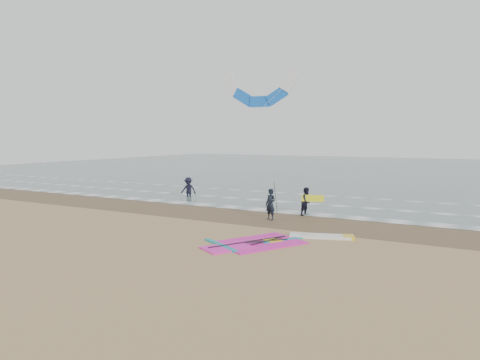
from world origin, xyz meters
The scene contains 11 objects.
ground centered at (0.00, 0.00, 0.00)m, with size 120.00×120.00×0.00m, color tan.
sea_water centered at (0.00, 48.00, 0.01)m, with size 120.00×80.00×0.02m, color #47605E.
wet_sand_band centered at (0.00, 6.00, 0.00)m, with size 120.00×5.00×0.01m, color brown.
foam_waterline centered at (0.00, 10.44, 0.03)m, with size 120.00×9.15×0.02m.
windsurf_rig centered at (2.25, 1.06, 0.04)m, with size 5.95×5.64×0.14m.
person_standing centered at (-0.07, 5.51, 0.88)m, with size 0.64×0.42×1.75m, color black.
person_walking centered at (1.21, 7.82, 0.83)m, with size 0.80×0.63×1.65m, color black.
person_wading centered at (-9.31, 10.82, 0.95)m, with size 1.23×0.71×1.90m, color black.
held_pole centered at (0.23, 5.51, 1.28)m, with size 0.17×0.86×1.82m.
carried_kiteboard centered at (1.61, 7.72, 1.05)m, with size 1.30×0.51×0.39m.
surf_kite centered at (-4.50, 13.29, 7.93)m, with size 7.99×2.59×8.23m.
Camera 1 is at (9.47, -15.91, 4.54)m, focal length 32.00 mm.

